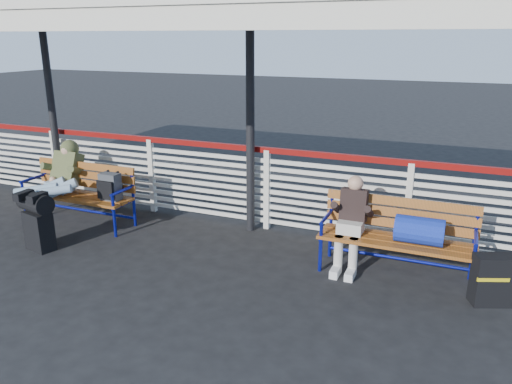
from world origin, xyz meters
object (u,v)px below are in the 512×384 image
at_px(suitcase_side, 492,280).
at_px(luggage_stack, 37,219).
at_px(traveler_man, 54,184).
at_px(bench_left, 87,188).
at_px(bench_right, 407,231).
at_px(companion_person, 351,222).

bearing_deg(suitcase_side, luggage_stack, 166.06).
height_order(luggage_stack, traveler_man, traveler_man).
distance_m(luggage_stack, bench_left, 1.05).
relative_size(bench_right, suitcase_side, 3.22).
bearing_deg(bench_left, luggage_stack, -87.15).
bearing_deg(traveler_man, bench_left, 50.24).
bearing_deg(traveler_man, suitcase_side, 0.85).
xyz_separation_m(companion_person, suitcase_side, (1.60, -0.30, -0.32)).
bearing_deg(suitcase_side, traveler_man, 158.99).
bearing_deg(luggage_stack, traveler_man, 129.86).
bearing_deg(bench_right, bench_left, -179.44).
distance_m(bench_right, traveler_man, 4.98).
relative_size(companion_person, suitcase_side, 2.05).
distance_m(bench_left, traveler_man, 0.47).
xyz_separation_m(luggage_stack, bench_right, (4.62, 1.08, 0.15)).
bearing_deg(companion_person, bench_right, 1.13).
height_order(luggage_stack, companion_person, companion_person).
distance_m(bench_right, suitcase_side, 1.03).
bearing_deg(bench_left, suitcase_side, -2.71).
xyz_separation_m(traveler_man, companion_person, (4.30, 0.39, -0.10)).
bearing_deg(suitcase_side, companion_person, 147.60).
height_order(luggage_stack, bench_left, bench_left).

